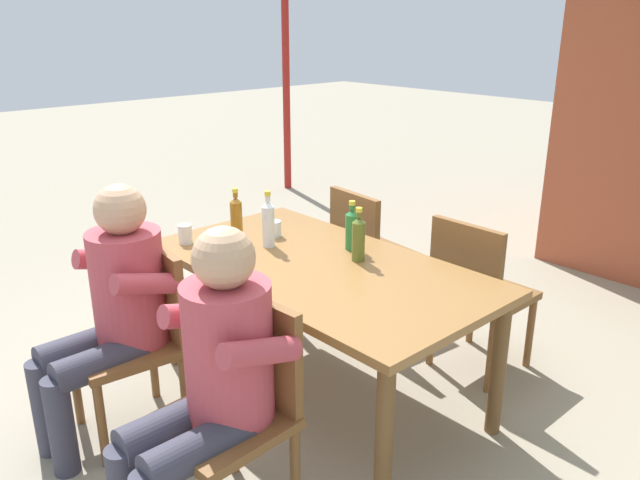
% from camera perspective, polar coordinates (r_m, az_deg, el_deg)
% --- Properties ---
extents(ground_plane, '(24.00, 24.00, 0.00)m').
position_cam_1_polar(ground_plane, '(3.34, 0.00, -13.73)').
color(ground_plane, gray).
extents(dining_table, '(1.71, 0.93, 0.72)m').
position_cam_1_polar(dining_table, '(3.04, 0.00, -3.60)').
color(dining_table, olive).
rests_on(dining_table, ground_plane).
extents(chair_near_right, '(0.47, 0.47, 0.87)m').
position_cam_1_polar(chair_near_right, '(2.43, -7.48, -14.28)').
color(chair_near_right, brown).
rests_on(chair_near_right, ground_plane).
extents(chair_near_left, '(0.49, 0.49, 0.87)m').
position_cam_1_polar(chair_near_left, '(3.00, -15.96, -7.91)').
color(chair_near_left, brown).
rests_on(chair_near_left, ground_plane).
extents(chair_far_right, '(0.44, 0.44, 0.87)m').
position_cam_1_polar(chair_far_right, '(3.42, 13.99, -4.28)').
color(chair_far_right, brown).
rests_on(chair_far_right, ground_plane).
extents(chair_far_left, '(0.48, 0.48, 0.87)m').
position_cam_1_polar(chair_far_left, '(3.86, 4.43, -0.94)').
color(chair_far_left, brown).
rests_on(chair_far_left, ground_plane).
extents(person_in_white_shirt, '(0.47, 0.61, 1.18)m').
position_cam_1_polar(person_in_white_shirt, '(2.29, -9.87, -11.80)').
color(person_in_white_shirt, '#B7424C').
rests_on(person_in_white_shirt, ground_plane).
extents(person_in_plaid_shirt, '(0.47, 0.61, 1.18)m').
position_cam_1_polar(person_in_plaid_shirt, '(2.90, -18.26, -5.51)').
color(person_in_plaid_shirt, '#B7424C').
rests_on(person_in_plaid_shirt, ground_plane).
extents(bottle_green, '(0.06, 0.06, 0.25)m').
position_cam_1_polar(bottle_green, '(3.16, 2.90, 1.04)').
color(bottle_green, '#287A38').
rests_on(bottle_green, dining_table).
extents(bottle_amber, '(0.06, 0.06, 0.27)m').
position_cam_1_polar(bottle_amber, '(3.36, -7.60, 2.13)').
color(bottle_amber, '#996019').
rests_on(bottle_amber, dining_table).
extents(bottle_olive, '(0.06, 0.06, 0.27)m').
position_cam_1_polar(bottle_olive, '(3.02, 3.51, 0.19)').
color(bottle_olive, '#566623').
rests_on(bottle_olive, dining_table).
extents(bottle_clear, '(0.06, 0.06, 0.29)m').
position_cam_1_polar(bottle_clear, '(3.21, -4.71, 1.56)').
color(bottle_clear, white).
rests_on(bottle_clear, dining_table).
extents(cup_white, '(0.07, 0.07, 0.10)m').
position_cam_1_polar(cup_white, '(3.34, -12.13, 0.53)').
color(cup_white, white).
rests_on(cup_white, dining_table).
extents(cup_glass, '(0.08, 0.08, 0.09)m').
position_cam_1_polar(cup_glass, '(3.38, -4.21, 1.03)').
color(cup_glass, silver).
rests_on(cup_glass, dining_table).
extents(backpack_by_near_side, '(0.28, 0.22, 0.44)m').
position_cam_1_polar(backpack_by_near_side, '(4.20, -9.35, -3.43)').
color(backpack_by_near_side, '#47663D').
rests_on(backpack_by_near_side, ground_plane).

